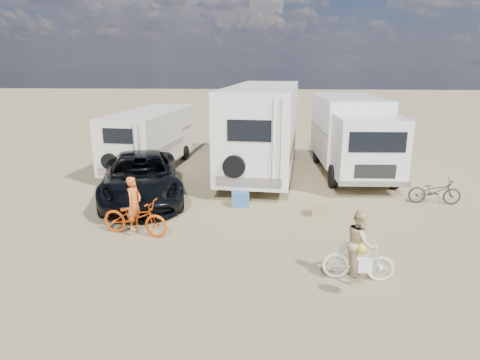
# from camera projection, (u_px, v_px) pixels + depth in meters

# --- Properties ---
(ground) EXTENTS (140.00, 140.00, 0.00)m
(ground) POSITION_uv_depth(u_px,v_px,m) (253.00, 234.00, 12.13)
(ground) COLOR #9B865C
(ground) RESTS_ON ground
(rv_main) EXTENTS (3.56, 9.50, 3.83)m
(rv_main) POSITION_uv_depth(u_px,v_px,m) (263.00, 129.00, 18.68)
(rv_main) COLOR white
(rv_main) RESTS_ON ground
(rv_left) EXTENTS (2.90, 6.80, 2.67)m
(rv_left) POSITION_uv_depth(u_px,v_px,m) (151.00, 140.00, 19.40)
(rv_left) COLOR beige
(rv_left) RESTS_ON ground
(box_truck) EXTENTS (2.90, 7.36, 3.31)m
(box_truck) POSITION_uv_depth(u_px,v_px,m) (353.00, 137.00, 18.26)
(box_truck) COLOR silver
(box_truck) RESTS_ON ground
(dark_suv) EXTENTS (4.24, 6.40, 1.63)m
(dark_suv) POSITION_uv_depth(u_px,v_px,m) (141.00, 177.00, 15.07)
(dark_suv) COLOR black
(dark_suv) RESTS_ON ground
(bike_man) EXTENTS (2.11, 1.13, 1.05)m
(bike_man) POSITION_uv_depth(u_px,v_px,m) (135.00, 217.00, 11.96)
(bike_man) COLOR #BF3B05
(bike_man) RESTS_ON ground
(bike_woman) EXTENTS (1.64, 0.60, 0.96)m
(bike_woman) POSITION_uv_depth(u_px,v_px,m) (358.00, 260.00, 9.44)
(bike_woman) COLOR beige
(bike_woman) RESTS_ON ground
(rider_man) EXTENTS (0.48, 0.63, 1.54)m
(rider_man) POSITION_uv_depth(u_px,v_px,m) (135.00, 209.00, 11.89)
(rider_man) COLOR #D35B1E
(rider_man) RESTS_ON ground
(rider_woman) EXTENTS (0.63, 0.77, 1.49)m
(rider_woman) POSITION_uv_depth(u_px,v_px,m) (359.00, 250.00, 9.37)
(rider_woman) COLOR #D5B787
(rider_woman) RESTS_ON ground
(bike_parked) EXTENTS (1.79, 0.76, 0.92)m
(bike_parked) POSITION_uv_depth(u_px,v_px,m) (435.00, 191.00, 14.62)
(bike_parked) COLOR #232624
(bike_parked) RESTS_ON ground
(cooler) EXTENTS (0.64, 0.49, 0.48)m
(cooler) POSITION_uv_depth(u_px,v_px,m) (240.00, 199.00, 14.46)
(cooler) COLOR #2B5B87
(cooler) RESTS_ON ground
(crate) EXTENTS (0.56, 0.56, 0.41)m
(crate) POSITION_uv_depth(u_px,v_px,m) (320.00, 210.00, 13.55)
(crate) COLOR olive
(crate) RESTS_ON ground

